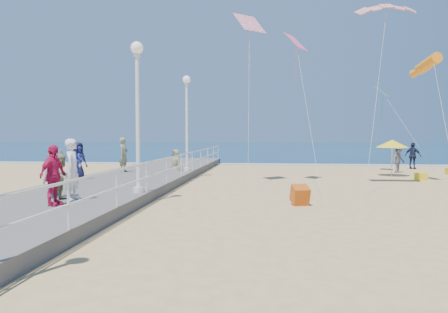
# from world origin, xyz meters

# --- Properties ---
(ground) EXTENTS (160.00, 160.00, 0.00)m
(ground) POSITION_xyz_m (0.00, 0.00, 0.00)
(ground) COLOR tan
(ground) RESTS_ON ground
(ocean) EXTENTS (160.00, 90.00, 0.05)m
(ocean) POSITION_xyz_m (0.00, 65.00, 0.01)
(ocean) COLOR #0C2F4C
(ocean) RESTS_ON ground
(surf_line) EXTENTS (160.00, 1.20, 0.04)m
(surf_line) POSITION_xyz_m (0.00, 20.50, 0.03)
(surf_line) COLOR white
(surf_line) RESTS_ON ground
(boardwalk) EXTENTS (5.00, 44.00, 0.40)m
(boardwalk) POSITION_xyz_m (-7.50, 0.00, 0.20)
(boardwalk) COLOR slate
(boardwalk) RESTS_ON ground
(railing) EXTENTS (0.05, 42.00, 0.55)m
(railing) POSITION_xyz_m (-5.05, 0.00, 1.25)
(railing) COLOR white
(railing) RESTS_ON boardwalk
(lamp_post_mid) EXTENTS (0.44, 0.44, 5.32)m
(lamp_post_mid) POSITION_xyz_m (-5.35, 0.00, 3.66)
(lamp_post_mid) COLOR white
(lamp_post_mid) RESTS_ON boardwalk
(lamp_post_far) EXTENTS (0.44, 0.44, 5.32)m
(lamp_post_far) POSITION_xyz_m (-5.35, 9.00, 3.66)
(lamp_post_far) COLOR white
(lamp_post_far) RESTS_ON boardwalk
(woman_holding_toddler) EXTENTS (0.50, 0.73, 1.94)m
(woman_holding_toddler) POSITION_xyz_m (-6.84, -1.97, 1.37)
(woman_holding_toddler) COLOR white
(woman_holding_toddler) RESTS_ON boardwalk
(toddler_held) EXTENTS (0.34, 0.43, 0.84)m
(toddler_held) POSITION_xyz_m (-6.69, -1.82, 1.67)
(toddler_held) COLOR #303AB5
(toddler_held) RESTS_ON boardwalk
(spectator_1) EXTENTS (0.61, 0.75, 1.45)m
(spectator_1) POSITION_xyz_m (-7.23, -1.90, 1.12)
(spectator_1) COLOR #969467
(spectator_1) RESTS_ON boardwalk
(spectator_2) EXTENTS (0.97, 1.19, 1.60)m
(spectator_2) POSITION_xyz_m (-7.65, -1.49, 1.20)
(spectator_2) COLOR slate
(spectator_2) RESTS_ON boardwalk
(spectator_3) EXTENTS (0.63, 1.11, 1.78)m
(spectator_3) POSITION_xyz_m (-6.96, -3.00, 1.29)
(spectator_3) COLOR #D01A4D
(spectator_3) RESTS_ON boardwalk
(spectator_4) EXTENTS (0.91, 1.00, 1.72)m
(spectator_4) POSITION_xyz_m (-9.47, 4.10, 1.26)
(spectator_4) COLOR #1C1A39
(spectator_4) RESTS_ON boardwalk
(spectator_6) EXTENTS (0.51, 0.73, 1.89)m
(spectator_6) POSITION_xyz_m (-8.70, 8.13, 1.35)
(spectator_6) COLOR #818059
(spectator_6) RESTS_ON boardwalk
(beach_walker_a) EXTENTS (1.28, 1.25, 1.76)m
(beach_walker_a) POSITION_xyz_m (7.47, 13.90, 0.88)
(beach_walker_a) COLOR #56555A
(beach_walker_a) RESTS_ON ground
(beach_walker_b) EXTENTS (1.16, 1.04, 1.88)m
(beach_walker_b) POSITION_xyz_m (9.27, 16.88, 0.94)
(beach_walker_b) COLOR #1A2039
(beach_walker_b) RESTS_ON ground
(beach_walker_c) EXTENTS (0.90, 0.93, 1.61)m
(beach_walker_c) POSITION_xyz_m (-6.01, 9.19, 0.81)
(beach_walker_c) COLOR gray
(beach_walker_c) RESTS_ON ground
(box_kite) EXTENTS (0.72, 0.83, 0.74)m
(box_kite) POSITION_xyz_m (0.35, 0.27, 0.30)
(box_kite) COLOR red
(box_kite) RESTS_ON ground
(beach_umbrella) EXTENTS (1.90, 1.90, 2.14)m
(beach_umbrella) POSITION_xyz_m (6.39, 11.45, 1.91)
(beach_umbrella) COLOR white
(beach_umbrella) RESTS_ON ground
(beach_chair_left) EXTENTS (0.55, 0.55, 0.40)m
(beach_chair_left) POSITION_xyz_m (7.31, 9.21, 0.20)
(beach_chair_left) COLOR yellow
(beach_chair_left) RESTS_ON ground
(kite_parafoil) EXTENTS (2.71, 0.94, 0.65)m
(kite_parafoil) POSITION_xyz_m (4.54, 5.88, 8.32)
(kite_parafoil) COLOR red
(kite_windsock) EXTENTS (1.05, 2.93, 1.14)m
(kite_windsock) POSITION_xyz_m (7.24, 8.27, 6.04)
(kite_windsock) COLOR orange
(kite_diamond_pink) EXTENTS (1.27, 1.43, 0.86)m
(kite_diamond_pink) POSITION_xyz_m (0.55, 7.53, 7.13)
(kite_diamond_pink) COLOR #FF5D8A
(kite_diamond_green) EXTENTS (1.29, 1.41, 0.73)m
(kite_diamond_green) POSITION_xyz_m (6.54, 14.59, 5.22)
(kite_diamond_green) COLOR #23A55F
(kite_diamond_redwhite) EXTENTS (1.65, 1.62, 1.00)m
(kite_diamond_redwhite) POSITION_xyz_m (-1.76, 6.72, 7.93)
(kite_diamond_redwhite) COLOR red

